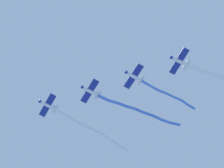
{
  "coord_description": "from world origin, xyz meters",
  "views": [
    {
      "loc": [
        -2.98,
        -36.65,
        1.83
      ],
      "look_at": [
        12.85,
        -13.25,
        67.77
      ],
      "focal_mm": 45.72,
      "sensor_mm": 36.0,
      "label": 1
    }
  ],
  "objects_px": {
    "airplane_slot": "(179,61)",
    "airplane_right_wing": "(134,76)",
    "airplane_left_wing": "(90,91)",
    "airplane_lead": "(48,105)"
  },
  "relations": [
    {
      "from": "airplane_slot",
      "to": "airplane_right_wing",
      "type": "bearing_deg",
      "value": -45.49
    },
    {
      "from": "airplane_left_wing",
      "to": "airplane_slot",
      "type": "relative_size",
      "value": 0.99
    },
    {
      "from": "airplane_slot",
      "to": "airplane_lead",
      "type": "bearing_deg",
      "value": -45.51
    },
    {
      "from": "airplane_lead",
      "to": "airplane_right_wing",
      "type": "bearing_deg",
      "value": 129.76
    },
    {
      "from": "airplane_right_wing",
      "to": "airplane_slot",
      "type": "relative_size",
      "value": 0.99
    },
    {
      "from": "airplane_right_wing",
      "to": "airplane_slot",
      "type": "height_order",
      "value": "airplane_slot"
    },
    {
      "from": "airplane_lead",
      "to": "airplane_left_wing",
      "type": "distance_m",
      "value": 11.71
    },
    {
      "from": "airplane_left_wing",
      "to": "airplane_right_wing",
      "type": "relative_size",
      "value": 1.0
    },
    {
      "from": "airplane_lead",
      "to": "airplane_left_wing",
      "type": "xyz_separation_m",
      "value": [
        6.94,
        -9.43,
        0.25
      ]
    },
    {
      "from": "airplane_lead",
      "to": "airplane_right_wing",
      "type": "relative_size",
      "value": 1.0
    }
  ]
}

